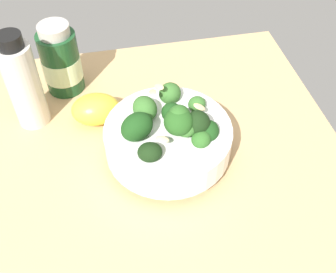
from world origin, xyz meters
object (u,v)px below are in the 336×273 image
object	(u,v)px
bowl_of_broccoli	(169,135)
bottle_tall	(61,62)
bottle_short	(23,83)
lemon_wedge	(96,109)

from	to	relation	value
bowl_of_broccoli	bottle_tall	distance (cm)	23.20
bowl_of_broccoli	bottle_tall	xyz separation A→B (cm)	(-14.06, 18.41, 1.24)
bottle_short	bowl_of_broccoli	bearing A→B (deg)	-30.75
lemon_wedge	bottle_short	xyz separation A→B (cm)	(-9.70, 2.18, 5.05)
bowl_of_broccoli	lemon_wedge	xyz separation A→B (cm)	(-9.59, 9.30, -1.79)
bowl_of_broccoli	bottle_tall	bearing A→B (deg)	127.37
bowl_of_broccoli	lemon_wedge	bearing A→B (deg)	135.90
bowl_of_broccoli	bottle_tall	size ratio (longest dim) A/B	1.47
lemon_wedge	bottle_short	size ratio (longest dim) A/B	0.48
lemon_wedge	bottle_short	bearing A→B (deg)	167.34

